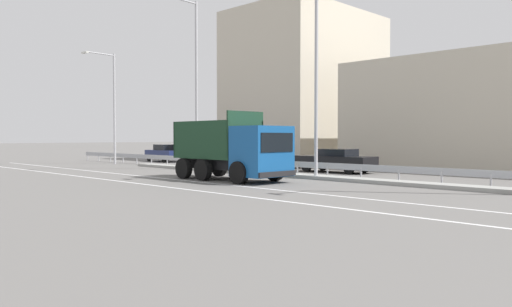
{
  "coord_description": "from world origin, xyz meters",
  "views": [
    {
      "loc": [
        17.95,
        -18.12,
        2.15
      ],
      "look_at": [
        -0.41,
        0.33,
        1.28
      ],
      "focal_mm": 35.0,
      "sensor_mm": 36.0,
      "label": 1
    }
  ],
  "objects_px": {
    "median_road_sign": "(247,153)",
    "parked_car_0": "(166,153)",
    "street_lamp_0": "(112,102)",
    "street_lamp_2": "(314,77)",
    "parked_car_3": "(336,160)",
    "dump_truck": "(242,154)",
    "parked_car_2": "(276,158)",
    "street_lamp_1": "(194,77)",
    "parked_car_1": "(214,155)"
  },
  "relations": [
    {
      "from": "street_lamp_1",
      "to": "parked_car_0",
      "type": "height_order",
      "value": "street_lamp_1"
    },
    {
      "from": "median_road_sign",
      "to": "street_lamp_1",
      "type": "height_order",
      "value": "street_lamp_1"
    },
    {
      "from": "parked_car_2",
      "to": "parked_car_3",
      "type": "bearing_deg",
      "value": -97.89
    },
    {
      "from": "street_lamp_0",
      "to": "street_lamp_1",
      "type": "xyz_separation_m",
      "value": [
        10.09,
        0.32,
        1.12
      ]
    },
    {
      "from": "parked_car_0",
      "to": "parked_car_2",
      "type": "relative_size",
      "value": 1.0
    },
    {
      "from": "street_lamp_0",
      "to": "parked_car_3",
      "type": "height_order",
      "value": "street_lamp_0"
    },
    {
      "from": "dump_truck",
      "to": "parked_car_1",
      "type": "xyz_separation_m",
      "value": [
        -12.08,
        8.46,
        -0.58
      ]
    },
    {
      "from": "parked_car_0",
      "to": "parked_car_3",
      "type": "height_order",
      "value": "parked_car_0"
    },
    {
      "from": "median_road_sign",
      "to": "parked_car_2",
      "type": "xyz_separation_m",
      "value": [
        -2.47,
        5.18,
        -0.55
      ]
    },
    {
      "from": "street_lamp_0",
      "to": "parked_car_1",
      "type": "distance_m",
      "value": 9.14
    },
    {
      "from": "street_lamp_2",
      "to": "parked_car_3",
      "type": "xyz_separation_m",
      "value": [
        -2.1,
        4.82,
        -4.44
      ]
    },
    {
      "from": "parked_car_3",
      "to": "street_lamp_0",
      "type": "bearing_deg",
      "value": 101.1
    },
    {
      "from": "dump_truck",
      "to": "parked_car_3",
      "type": "xyz_separation_m",
      "value": [
        -0.31,
        8.1,
        -0.59
      ]
    },
    {
      "from": "street_lamp_1",
      "to": "parked_car_0",
      "type": "relative_size",
      "value": 2.55
    },
    {
      "from": "median_road_sign",
      "to": "parked_car_0",
      "type": "height_order",
      "value": "median_road_sign"
    },
    {
      "from": "parked_car_2",
      "to": "parked_car_3",
      "type": "relative_size",
      "value": 0.87
    },
    {
      "from": "dump_truck",
      "to": "parked_car_2",
      "type": "height_order",
      "value": "dump_truck"
    },
    {
      "from": "street_lamp_2",
      "to": "parked_car_0",
      "type": "height_order",
      "value": "street_lamp_2"
    },
    {
      "from": "street_lamp_1",
      "to": "street_lamp_2",
      "type": "bearing_deg",
      "value": -1.8
    },
    {
      "from": "median_road_sign",
      "to": "parked_car_1",
      "type": "distance_m",
      "value": 9.99
    },
    {
      "from": "dump_truck",
      "to": "parked_car_2",
      "type": "bearing_deg",
      "value": -145.92
    },
    {
      "from": "parked_car_1",
      "to": "parked_car_2",
      "type": "height_order",
      "value": "parked_car_1"
    },
    {
      "from": "street_lamp_0",
      "to": "street_lamp_2",
      "type": "height_order",
      "value": "street_lamp_2"
    },
    {
      "from": "dump_truck",
      "to": "parked_car_0",
      "type": "height_order",
      "value": "dump_truck"
    },
    {
      "from": "street_lamp_1",
      "to": "parked_car_1",
      "type": "distance_m",
      "value": 8.13
    },
    {
      "from": "dump_truck",
      "to": "parked_car_2",
      "type": "distance_m",
      "value": 10.56
    },
    {
      "from": "dump_truck",
      "to": "street_lamp_2",
      "type": "relative_size",
      "value": 0.71
    },
    {
      "from": "street_lamp_2",
      "to": "parked_car_0",
      "type": "xyz_separation_m",
      "value": [
        -20.19,
        5.11,
        -4.42
      ]
    },
    {
      "from": "street_lamp_0",
      "to": "parked_car_0",
      "type": "bearing_deg",
      "value": 90.37
    },
    {
      "from": "parked_car_0",
      "to": "parked_car_2",
      "type": "xyz_separation_m",
      "value": [
        12.55,
        0.39,
        -0.08
      ]
    },
    {
      "from": "parked_car_0",
      "to": "street_lamp_2",
      "type": "bearing_deg",
      "value": -99.74
    },
    {
      "from": "street_lamp_1",
      "to": "parked_car_1",
      "type": "bearing_deg",
      "value": 128.07
    },
    {
      "from": "median_road_sign",
      "to": "street_lamp_2",
      "type": "xyz_separation_m",
      "value": [
        5.16,
        -0.32,
        3.95
      ]
    },
    {
      "from": "street_lamp_2",
      "to": "parked_car_3",
      "type": "distance_m",
      "value": 6.88
    },
    {
      "from": "parked_car_1",
      "to": "parked_car_2",
      "type": "xyz_separation_m",
      "value": [
        6.25,
        0.32,
        -0.07
      ]
    },
    {
      "from": "dump_truck",
      "to": "parked_car_0",
      "type": "xyz_separation_m",
      "value": [
        -18.39,
        8.39,
        -0.57
      ]
    },
    {
      "from": "dump_truck",
      "to": "street_lamp_1",
      "type": "height_order",
      "value": "street_lamp_1"
    },
    {
      "from": "median_road_sign",
      "to": "dump_truck",
      "type": "bearing_deg",
      "value": -46.94
    },
    {
      "from": "street_lamp_1",
      "to": "parked_car_2",
      "type": "bearing_deg",
      "value": 64.84
    },
    {
      "from": "street_lamp_1",
      "to": "dump_truck",
      "type": "bearing_deg",
      "value": -23.48
    },
    {
      "from": "street_lamp_1",
      "to": "parked_car_1",
      "type": "relative_size",
      "value": 2.28
    },
    {
      "from": "dump_truck",
      "to": "parked_car_2",
      "type": "relative_size",
      "value": 1.53
    },
    {
      "from": "parked_car_2",
      "to": "parked_car_1",
      "type": "bearing_deg",
      "value": 92.1
    },
    {
      "from": "median_road_sign",
      "to": "parked_car_3",
      "type": "distance_m",
      "value": 5.46
    },
    {
      "from": "dump_truck",
      "to": "street_lamp_0",
      "type": "height_order",
      "value": "street_lamp_0"
    },
    {
      "from": "street_lamp_0",
      "to": "street_lamp_1",
      "type": "relative_size",
      "value": 0.8
    },
    {
      "from": "street_lamp_0",
      "to": "parked_car_3",
      "type": "relative_size",
      "value": 1.78
    },
    {
      "from": "street_lamp_0",
      "to": "street_lamp_2",
      "type": "xyz_separation_m",
      "value": [
        20.15,
        0.0,
        0.27
      ]
    },
    {
      "from": "parked_car_3",
      "to": "parked_car_2",
      "type": "bearing_deg",
      "value": 79.1
    },
    {
      "from": "street_lamp_1",
      "to": "parked_car_1",
      "type": "height_order",
      "value": "street_lamp_1"
    }
  ]
}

